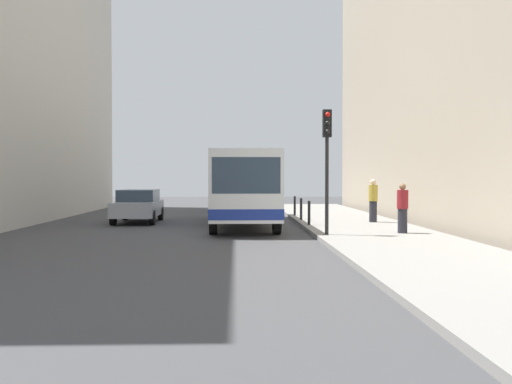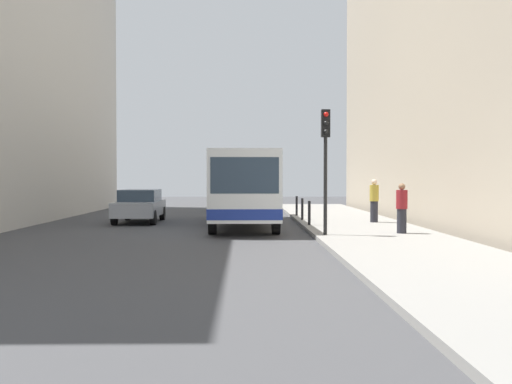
{
  "view_description": "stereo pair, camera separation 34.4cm",
  "coord_description": "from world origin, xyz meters",
  "px_view_note": "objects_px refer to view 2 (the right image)",
  "views": [
    {
      "loc": [
        0.57,
        -21.68,
        2.05
      ],
      "look_at": [
        1.34,
        1.49,
        1.46
      ],
      "focal_mm": 42.01,
      "sensor_mm": 36.0,
      "label": 1
    },
    {
      "loc": [
        0.91,
        -21.68,
        2.05
      ],
      "look_at": [
        1.34,
        1.49,
        1.46
      ],
      "focal_mm": 42.01,
      "sensor_mm": 36.0,
      "label": 2
    }
  ],
  "objects_px": {
    "bollard_mid": "(302,209)",
    "bollard_far": "(297,206)",
    "car_beside_bus": "(140,205)",
    "pedestrian_near_signal": "(402,208)",
    "pedestrian_mid_sidewalk": "(374,201)",
    "bollard_near": "(309,213)",
    "traffic_light": "(326,148)",
    "bus": "(243,185)",
    "car_behind_bus": "(240,198)"
  },
  "relations": [
    {
      "from": "pedestrian_near_signal",
      "to": "bus",
      "type": "bearing_deg",
      "value": 167.85
    },
    {
      "from": "car_beside_bus",
      "to": "bollard_mid",
      "type": "bearing_deg",
      "value": 175.43
    },
    {
      "from": "pedestrian_near_signal",
      "to": "bollard_near",
      "type": "bearing_deg",
      "value": 160.26
    },
    {
      "from": "traffic_light",
      "to": "bollard_far",
      "type": "xyz_separation_m",
      "value": [
        -0.1,
        9.77,
        -2.38
      ]
    },
    {
      "from": "car_behind_bus",
      "to": "bollard_near",
      "type": "height_order",
      "value": "car_behind_bus"
    },
    {
      "from": "car_beside_bus",
      "to": "pedestrian_near_signal",
      "type": "distance_m",
      "value": 12.19
    },
    {
      "from": "pedestrian_near_signal",
      "to": "pedestrian_mid_sidewalk",
      "type": "height_order",
      "value": "pedestrian_mid_sidewalk"
    },
    {
      "from": "car_behind_bus",
      "to": "pedestrian_mid_sidewalk",
      "type": "relative_size",
      "value": 2.48
    },
    {
      "from": "traffic_light",
      "to": "bollard_mid",
      "type": "bearing_deg",
      "value": 90.83
    },
    {
      "from": "car_beside_bus",
      "to": "pedestrian_near_signal",
      "type": "height_order",
      "value": "pedestrian_near_signal"
    },
    {
      "from": "bollard_near",
      "to": "car_beside_bus",
      "type": "bearing_deg",
      "value": 154.8
    },
    {
      "from": "traffic_light",
      "to": "bollard_far",
      "type": "bearing_deg",
      "value": 90.59
    },
    {
      "from": "bollard_far",
      "to": "pedestrian_mid_sidewalk",
      "type": "xyz_separation_m",
      "value": [
        2.87,
        -4.39,
        0.43
      ]
    },
    {
      "from": "bollard_mid",
      "to": "pedestrian_near_signal",
      "type": "height_order",
      "value": "pedestrian_near_signal"
    },
    {
      "from": "car_beside_bus",
      "to": "pedestrian_mid_sidewalk",
      "type": "height_order",
      "value": "pedestrian_mid_sidewalk"
    },
    {
      "from": "bollard_far",
      "to": "pedestrian_mid_sidewalk",
      "type": "bearing_deg",
      "value": -56.81
    },
    {
      "from": "bus",
      "to": "bollard_far",
      "type": "relative_size",
      "value": 11.63
    },
    {
      "from": "bollard_near",
      "to": "bollard_far",
      "type": "distance_m",
      "value": 5.79
    },
    {
      "from": "traffic_light",
      "to": "bus",
      "type": "bearing_deg",
      "value": 115.33
    },
    {
      "from": "car_beside_bus",
      "to": "car_behind_bus",
      "type": "xyz_separation_m",
      "value": [
        4.41,
        8.12,
        0.0
      ]
    },
    {
      "from": "traffic_light",
      "to": "pedestrian_near_signal",
      "type": "height_order",
      "value": "traffic_light"
    },
    {
      "from": "bollard_mid",
      "to": "bollard_far",
      "type": "relative_size",
      "value": 1.0
    },
    {
      "from": "traffic_light",
      "to": "pedestrian_mid_sidewalk",
      "type": "xyz_separation_m",
      "value": [
        2.77,
        5.38,
        -1.95
      ]
    },
    {
      "from": "car_beside_bus",
      "to": "pedestrian_mid_sidewalk",
      "type": "bearing_deg",
      "value": 168.3
    },
    {
      "from": "bollard_mid",
      "to": "bollard_near",
      "type": "bearing_deg",
      "value": -90.0
    },
    {
      "from": "bollard_mid",
      "to": "pedestrian_mid_sidewalk",
      "type": "xyz_separation_m",
      "value": [
        2.87,
        -1.5,
        0.43
      ]
    },
    {
      "from": "bollard_far",
      "to": "pedestrian_near_signal",
      "type": "relative_size",
      "value": 0.56
    },
    {
      "from": "pedestrian_mid_sidewalk",
      "to": "pedestrian_near_signal",
      "type": "bearing_deg",
      "value": 29.34
    },
    {
      "from": "car_behind_bus",
      "to": "bollard_mid",
      "type": "height_order",
      "value": "car_behind_bus"
    },
    {
      "from": "bollard_near",
      "to": "bollard_far",
      "type": "height_order",
      "value": "same"
    },
    {
      "from": "traffic_light",
      "to": "bollard_mid",
      "type": "height_order",
      "value": "traffic_light"
    },
    {
      "from": "pedestrian_mid_sidewalk",
      "to": "bus",
      "type": "bearing_deg",
      "value": -62.71
    },
    {
      "from": "bus",
      "to": "traffic_light",
      "type": "xyz_separation_m",
      "value": [
        2.71,
        -5.72,
        1.28
      ]
    },
    {
      "from": "traffic_light",
      "to": "car_behind_bus",
      "type": "bearing_deg",
      "value": 100.8
    },
    {
      "from": "traffic_light",
      "to": "pedestrian_near_signal",
      "type": "relative_size",
      "value": 2.43
    },
    {
      "from": "traffic_light",
      "to": "bollard_near",
      "type": "xyz_separation_m",
      "value": [
        -0.1,
        3.98,
        -2.38
      ]
    },
    {
      "from": "bollard_mid",
      "to": "bollard_far",
      "type": "bearing_deg",
      "value": 90.0
    },
    {
      "from": "pedestrian_mid_sidewalk",
      "to": "car_behind_bus",
      "type": "bearing_deg",
      "value": -119.64
    },
    {
      "from": "bus",
      "to": "pedestrian_near_signal",
      "type": "relative_size",
      "value": 6.55
    },
    {
      "from": "bollard_far",
      "to": "pedestrian_mid_sidewalk",
      "type": "relative_size",
      "value": 0.53
    },
    {
      "from": "bus",
      "to": "car_behind_bus",
      "type": "xyz_separation_m",
      "value": [
        -0.25,
        9.8,
        -0.94
      ]
    },
    {
      "from": "traffic_light",
      "to": "bollard_near",
      "type": "relative_size",
      "value": 4.32
    },
    {
      "from": "bollard_near",
      "to": "bollard_mid",
      "type": "relative_size",
      "value": 1.0
    },
    {
      "from": "pedestrian_mid_sidewalk",
      "to": "bollard_mid",
      "type": "bearing_deg",
      "value": -86.64
    },
    {
      "from": "car_behind_bus",
      "to": "bollard_near",
      "type": "bearing_deg",
      "value": 106.46
    },
    {
      "from": "bollard_far",
      "to": "pedestrian_near_signal",
      "type": "distance_m",
      "value": 9.72
    },
    {
      "from": "car_beside_bus",
      "to": "bollard_mid",
      "type": "relative_size",
      "value": 4.65
    },
    {
      "from": "bus",
      "to": "bollard_near",
      "type": "bearing_deg",
      "value": 145.66
    },
    {
      "from": "traffic_light",
      "to": "pedestrian_mid_sidewalk",
      "type": "distance_m",
      "value": 6.36
    },
    {
      "from": "bollard_near",
      "to": "pedestrian_near_signal",
      "type": "relative_size",
      "value": 0.56
    }
  ]
}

